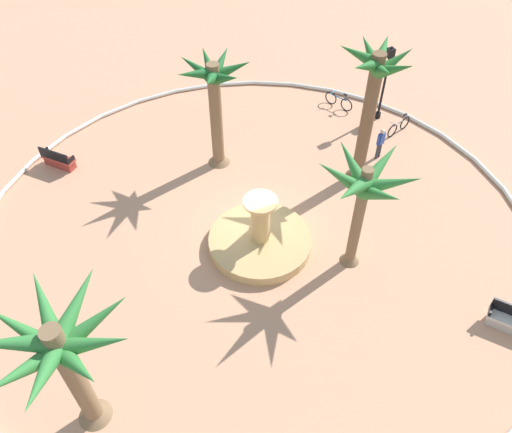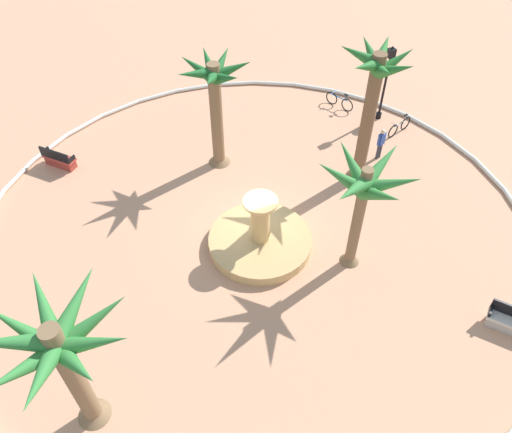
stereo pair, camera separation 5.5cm
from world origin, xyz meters
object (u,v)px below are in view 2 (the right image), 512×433
(fountain, at_px, (260,240))
(trash_bin, at_px, (368,121))
(palm_tree_near_fountain, at_px, (373,92))
(bicycle_by_lamppost, at_px, (399,127))
(person_cyclist_helmet, at_px, (381,142))
(palm_tree_mid_plaza, at_px, (215,93))
(palm_tree_by_curb, at_px, (364,192))
(bench_west, at_px, (59,160))
(bench_east, at_px, (511,323))
(palm_tree_far_side, at_px, (60,352))
(lamppost, at_px, (386,78))
(bicycle_red_frame, at_px, (339,101))

(fountain, bearing_deg, trash_bin, -57.26)
(palm_tree_near_fountain, xyz_separation_m, bicycle_by_lamppost, (2.05, -3.59, -3.97))
(trash_bin, xyz_separation_m, person_cyclist_helmet, (-2.29, 0.80, 0.51))
(palm_tree_mid_plaza, bearing_deg, person_cyclist_helmet, -110.29)
(palm_tree_by_curb, xyz_separation_m, trash_bin, (7.29, -5.24, -3.26))
(person_cyclist_helmet, bearing_deg, bicycle_by_lamppost, -57.41)
(bench_west, bearing_deg, trash_bin, -101.12)
(bench_east, distance_m, trash_bin, 12.12)
(fountain, distance_m, trash_bin, 9.63)
(palm_tree_far_side, xyz_separation_m, lamppost, (10.04, -16.38, -1.41))
(bench_east, height_order, bicycle_by_lamppost, bench_east)
(trash_bin, bearing_deg, palm_tree_mid_plaza, 87.71)
(palm_tree_near_fountain, bearing_deg, palm_tree_far_side, 116.46)
(trash_bin, xyz_separation_m, bicycle_by_lamppost, (-1.00, -1.21, -0.00))
(palm_tree_mid_plaza, bearing_deg, bench_west, 69.48)
(bench_east, distance_m, bench_west, 19.76)
(palm_tree_far_side, height_order, bench_west, palm_tree_far_side)
(palm_tree_mid_plaza, relative_size, person_cyclist_helmet, 3.30)
(palm_tree_near_fountain, relative_size, bench_east, 4.01)
(palm_tree_by_curb, height_order, person_cyclist_helmet, palm_tree_by_curb)
(palm_tree_mid_plaza, distance_m, person_cyclist_helmet, 8.01)
(palm_tree_mid_plaza, height_order, bench_west, palm_tree_mid_plaza)
(lamppost, distance_m, person_cyclist_helmet, 3.63)
(fountain, height_order, palm_tree_far_side, palm_tree_far_side)
(palm_tree_by_curb, distance_m, trash_bin, 9.55)
(bench_east, relative_size, person_cyclist_helmet, 0.97)
(palm_tree_far_side, bearing_deg, bench_west, -2.95)
(palm_tree_mid_plaza, height_order, trash_bin, palm_tree_mid_plaza)
(fountain, relative_size, palm_tree_far_side, 0.81)
(bench_east, bearing_deg, bicycle_red_frame, -5.33)
(lamppost, bearing_deg, person_cyclist_helmet, 147.15)
(bench_west, bearing_deg, palm_tree_far_side, 177.05)
(lamppost, xyz_separation_m, trash_bin, (-0.52, 1.02, -1.94))
(palm_tree_far_side, bearing_deg, lamppost, -58.49)
(fountain, bearing_deg, palm_tree_by_curb, -125.96)
(palm_tree_by_curb, height_order, bicycle_by_lamppost, palm_tree_by_curb)
(palm_tree_mid_plaza, xyz_separation_m, bicycle_by_lamppost, (-1.32, -9.04, -3.33))
(bench_west, relative_size, bicycle_red_frame, 0.96)
(fountain, xyz_separation_m, palm_tree_by_curb, (-2.08, -2.86, 3.31))
(palm_tree_far_side, relative_size, bicycle_by_lamppost, 3.04)
(trash_bin, bearing_deg, bicycle_by_lamppost, -129.65)
(lamppost, relative_size, trash_bin, 5.44)
(palm_tree_mid_plaza, relative_size, palm_tree_far_side, 1.05)
(palm_tree_by_curb, relative_size, person_cyclist_helmet, 3.04)
(lamppost, height_order, trash_bin, lamppost)
(lamppost, distance_m, trash_bin, 2.25)
(bench_east, distance_m, bicycle_by_lamppost, 11.38)
(fountain, height_order, bench_east, fountain)
(lamppost, bearing_deg, bicycle_by_lamppost, -172.70)
(palm_tree_near_fountain, height_order, palm_tree_mid_plaza, palm_tree_near_fountain)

